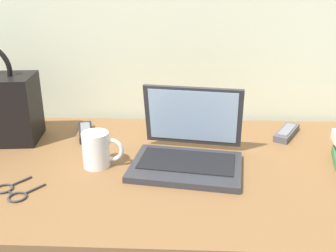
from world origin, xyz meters
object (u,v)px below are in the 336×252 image
object	(u,v)px
laptop	(188,148)
remote_control_near	(287,132)
coffee_mug	(97,149)
remote_control_far	(86,132)
eyeglasses	(12,192)

from	to	relation	value
laptop	remote_control_near	xyz separation A→B (m)	(0.34, 0.22, -0.03)
coffee_mug	remote_control_near	size ratio (longest dim) A/B	0.74
coffee_mug	remote_control_near	bearing A→B (deg)	22.76
remote_control_far	eyeglasses	world-z (taller)	remote_control_far
laptop	remote_control_far	world-z (taller)	laptop
laptop	eyeglasses	size ratio (longest dim) A/B	2.49
eyeglasses	remote_control_near	bearing A→B (deg)	27.64
laptop	coffee_mug	world-z (taller)	laptop
laptop	eyeglasses	bearing A→B (deg)	-156.69
remote_control_far	remote_control_near	bearing A→B (deg)	1.89
coffee_mug	eyeglasses	distance (m)	0.25
remote_control_far	eyeglasses	bearing A→B (deg)	-103.44
remote_control_near	eyeglasses	xyz separation A→B (m)	(-0.79, -0.41, -0.01)
remote_control_far	eyeglasses	xyz separation A→B (m)	(-0.09, -0.39, -0.01)
laptop	remote_control_far	xyz separation A→B (m)	(-0.36, 0.20, -0.03)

